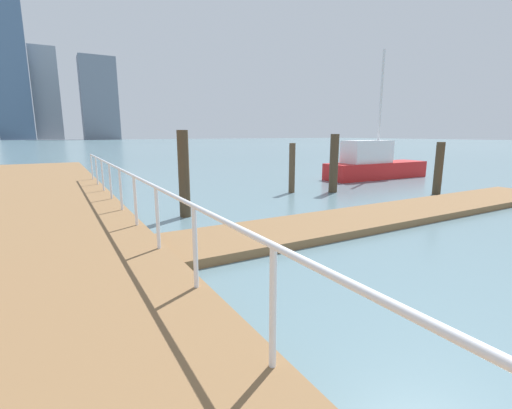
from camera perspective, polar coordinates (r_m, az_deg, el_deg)
name	(u,v)px	position (r m, az deg, el deg)	size (l,w,h in m)	color
ground_plane	(162,182)	(17.98, -14.90, 3.58)	(300.00, 300.00, 0.00)	slate
floating_dock	(398,213)	(10.87, 21.99, -1.27)	(14.70, 2.00, 0.18)	olive
boardwalk_railing	(194,222)	(4.38, -9.92, -2.83)	(0.06, 25.09, 1.08)	white
dock_piling_0	(292,168)	(14.11, 5.82, 5.86)	(0.24, 0.24, 1.95)	brown
dock_piling_1	(439,169)	(15.27, 27.38, 5.17)	(0.30, 0.30, 2.01)	#473826
dock_piling_2	(334,163)	(14.45, 12.45, 6.48)	(0.34, 0.34, 2.30)	#473826
dock_piling_3	(184,174)	(10.03, -11.56, 4.80)	(0.31, 0.31, 2.41)	#473826
moored_boat_1	(373,164)	(19.62, 18.42, 6.21)	(6.04, 1.69, 6.44)	red
skyline_tower_1	(8,58)	(177.70, -35.13, 18.80)	(11.88, 13.57, 62.90)	slate
skyline_tower_2	(47,94)	(179.38, -30.68, 15.05)	(10.11, 8.85, 37.44)	#8C939E
skyline_tower_3	(99,99)	(166.50, -23.96, 15.30)	(13.88, 9.23, 33.16)	slate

